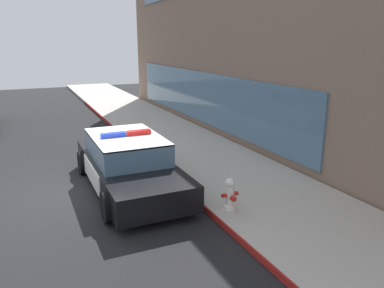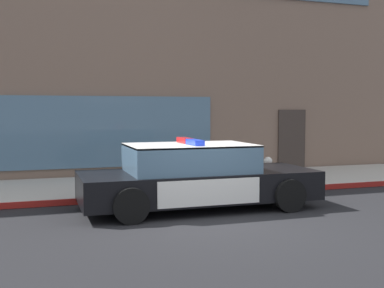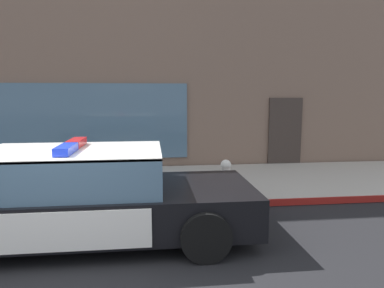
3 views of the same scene
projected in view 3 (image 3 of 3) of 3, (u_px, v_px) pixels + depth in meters
ground at (51, 285)px, 3.99m from camera, size 48.00×48.00×0.00m
sidewalk at (102, 185)px, 8.09m from camera, size 48.00×3.43×0.15m
curb_red_paint at (88, 209)px, 6.39m from camera, size 28.80×0.04×0.14m
storefront_building at (68, 42)px, 14.23m from camera, size 24.42×10.80×8.70m
police_cruiser at (84, 196)px, 5.18m from camera, size 5.01×2.10×1.49m
fire_hydrant at (226, 178)px, 7.05m from camera, size 0.34×0.39×0.73m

